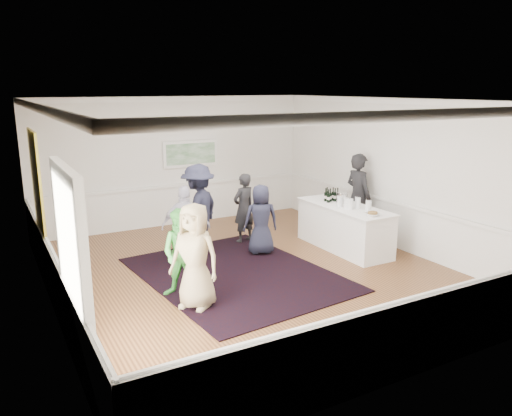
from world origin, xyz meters
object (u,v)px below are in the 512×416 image
guest_tan (195,256)px  guest_green (183,254)px  bartender (358,196)px  guest_dark_a (199,210)px  guest_navy (261,220)px  nut_bowl (373,214)px  guest_lilac (186,227)px  serving_table (344,227)px  guest_dark_b (244,208)px  ice_bucket (342,198)px

guest_tan → guest_green: bearing=144.0°
bartender → guest_green: bearing=101.9°
guest_green → guest_dark_a: bearing=101.2°
guest_dark_a → guest_navy: bearing=113.4°
bartender → guest_tan: (-4.69, -1.68, -0.14)m
nut_bowl → guest_lilac: bearing=154.9°
bartender → guest_dark_a: 3.70m
bartender → guest_dark_a: size_ratio=1.04×
guest_lilac → guest_green: bearing=93.5°
serving_table → guest_navy: 1.84m
guest_dark_a → nut_bowl: 3.51m
serving_table → guest_dark_b: (-1.66, 1.49, 0.30)m
guest_dark_b → nut_bowl: (1.59, -2.41, 0.21)m
ice_bucket → guest_navy: bearing=168.9°
bartender → guest_dark_a: bearing=76.3°
guest_lilac → nut_bowl: bearing=-178.5°
guest_navy → guest_lilac: bearing=15.7°
guest_lilac → ice_bucket: guest_lilac is taller
guest_tan → ice_bucket: bearing=70.9°
guest_green → bartender: bearing=55.0°
guest_green → guest_navy: guest_green is taller
serving_table → guest_dark_a: guest_dark_a is taller
guest_green → guest_dark_b: size_ratio=0.96×
guest_green → ice_bucket: 4.17m
guest_lilac → guest_dark_a: bearing=-104.4°
serving_table → ice_bucket: 0.64m
guest_tan → guest_lilac: guest_tan is taller
guest_navy → guest_green: bearing=47.5°
guest_dark_b → nut_bowl: guest_dark_b is taller
guest_lilac → guest_dark_a: 0.78m
guest_navy → nut_bowl: bearing=154.1°
guest_lilac → guest_dark_b: guest_lilac is taller
guest_navy → serving_table: bearing=177.7°
bartender → guest_lilac: 4.14m
serving_table → ice_bucket: ice_bucket is taller
guest_dark_b → ice_bucket: guest_dark_b is taller
guest_lilac → guest_navy: size_ratio=1.09×
guest_green → nut_bowl: size_ratio=5.36×
guest_dark_b → serving_table: bearing=123.2°
guest_tan → guest_dark_b: 3.51m
guest_dark_a → nut_bowl: bearing=104.1°
guest_green → nut_bowl: 3.89m
bartender → guest_green: size_ratio=1.30×
guest_dark_b → guest_navy: size_ratio=1.06×
bartender → nut_bowl: bearing=146.9°
guest_lilac → guest_navy: bearing=-154.3°
bartender → guest_dark_a: bartender is taller
guest_green → guest_tan: bearing=-46.8°
guest_green → serving_table: bearing=51.1°
ice_bucket → bartender: bearing=20.4°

